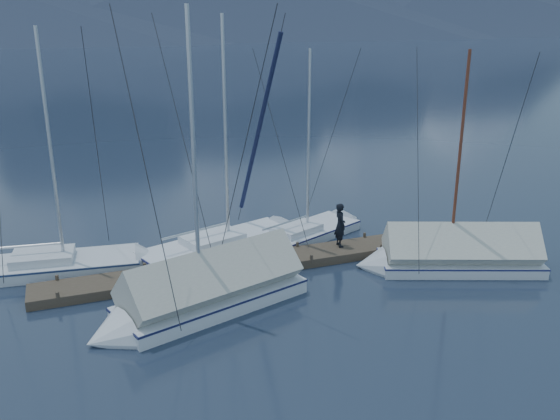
% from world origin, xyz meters
% --- Properties ---
extents(ground, '(1000.00, 1000.00, 0.00)m').
position_xyz_m(ground, '(0.00, 0.00, 0.00)').
color(ground, black).
rests_on(ground, ground).
extents(dock, '(18.00, 1.50, 0.54)m').
position_xyz_m(dock, '(0.00, 2.00, 0.11)').
color(dock, '#382D23').
rests_on(dock, ground).
extents(mooring_posts, '(15.12, 1.52, 0.35)m').
position_xyz_m(mooring_posts, '(-0.50, 2.00, 0.35)').
color(mooring_posts, '#382D23').
rests_on(mooring_posts, ground).
extents(sailboat_open_left, '(7.49, 3.23, 9.64)m').
position_xyz_m(sailboat_open_left, '(-7.22, 4.24, 0.17)').
color(sailboat_open_left, silver).
rests_on(sailboat_open_left, ground).
extents(sailboat_open_mid, '(7.91, 4.42, 10.08)m').
position_xyz_m(sailboat_open_mid, '(-0.91, 4.37, 0.18)').
color(sailboat_open_mid, silver).
rests_on(sailboat_open_mid, ground).
extents(sailboat_open_right, '(6.73, 4.27, 8.65)m').
position_xyz_m(sailboat_open_right, '(2.54, 4.52, 0.15)').
color(sailboat_open_right, silver).
rests_on(sailboat_open_right, ground).
extents(sailboat_covered_near, '(7.13, 4.35, 8.90)m').
position_xyz_m(sailboat_covered_near, '(5.71, -0.52, 0.44)').
color(sailboat_covered_near, silver).
rests_on(sailboat_covered_near, ground).
extents(sailboat_covered_far, '(7.68, 4.32, 10.33)m').
position_xyz_m(sailboat_covered_far, '(-3.84, -0.63, 0.50)').
color(sailboat_covered_far, silver).
rests_on(sailboat_covered_far, ground).
extents(person, '(0.46, 0.67, 1.77)m').
position_xyz_m(person, '(2.60, 2.18, 1.23)').
color(person, black).
rests_on(person, dock).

